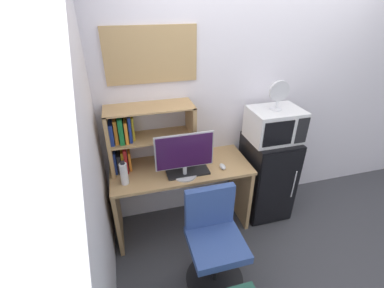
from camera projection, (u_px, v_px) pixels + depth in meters
The scene contains 13 objects.
wall_back at pixel (293, 90), 2.81m from camera, with size 6.40×0.04×2.60m, color silver.
wall_left at pixel (67, 265), 0.98m from camera, with size 0.04×4.40×2.60m, color silver.
desk at pixel (182, 186), 2.64m from camera, with size 1.32×0.55×0.74m.
hutch_bookshelf at pixel (138, 136), 2.41m from camera, with size 0.78×0.30×0.59m.
monitor at pixel (185, 154), 2.31m from camera, with size 0.52×0.21×0.42m.
keyboard at pixel (188, 172), 2.45m from camera, with size 0.39×0.16×0.02m, color black.
computer_mouse at pixel (223, 166), 2.51m from camera, with size 0.05×0.09×0.04m, color silver.
water_bottle at pixel (124, 173), 2.26m from camera, with size 0.07×0.07×0.22m.
mini_fridge at pixel (266, 176), 2.90m from camera, with size 0.47×0.51×0.91m.
microwave at pixel (274, 125), 2.60m from camera, with size 0.49×0.38×0.32m.
desk_fan at pixel (279, 93), 2.44m from camera, with size 0.19×0.11×0.28m.
desk_chair at pixel (214, 245), 2.18m from camera, with size 0.49×0.49×0.86m.
wall_corkboard at pixel (151, 55), 2.24m from camera, with size 0.78×0.02×0.47m, color tan.
Camera 1 is at (-1.35, -2.34, 2.16)m, focal length 25.01 mm.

